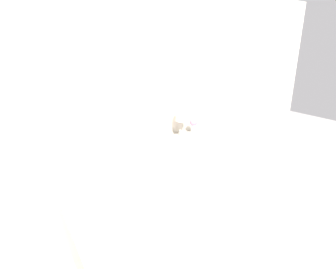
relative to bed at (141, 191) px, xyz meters
The scene contains 8 objects.
ground_plane 1.03m from the bed, 90.00° to the left, with size 12.00×12.00×0.00m, color #BCB7B2.
wall_back 1.43m from the bed, 90.00° to the left, with size 8.00×0.06×2.60m.
bed is the anchor object (origin of this frame).
nightstand 1.38m from the bed, 32.32° to the left, with size 0.51×0.46×0.52m.
table_lamp 1.44m from the bed, 36.76° to the left, with size 0.22×0.22×0.37m.
flower_vase 1.57m from the bed, 32.15° to the left, with size 0.13×0.13×0.25m.
teacup 1.38m from the bed, 27.52° to the left, with size 0.10×0.10×0.07m.
alarm_clock 1.29m from the bed, 33.66° to the left, with size 0.08×0.06×0.07m.
Camera 1 is at (-1.05, -3.24, 1.80)m, focal length 28.00 mm.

